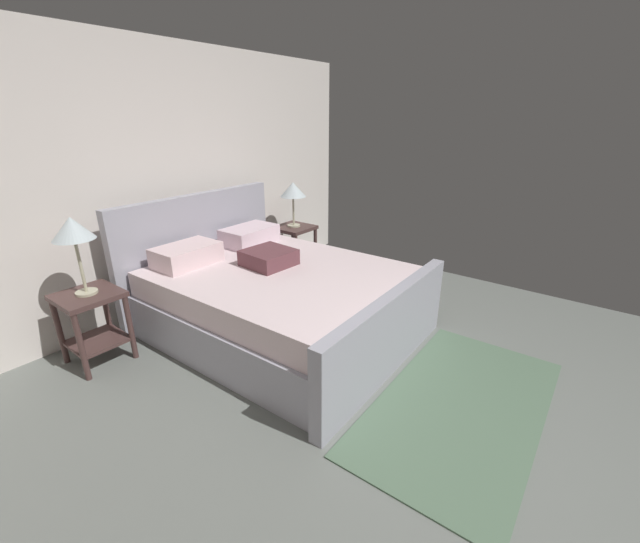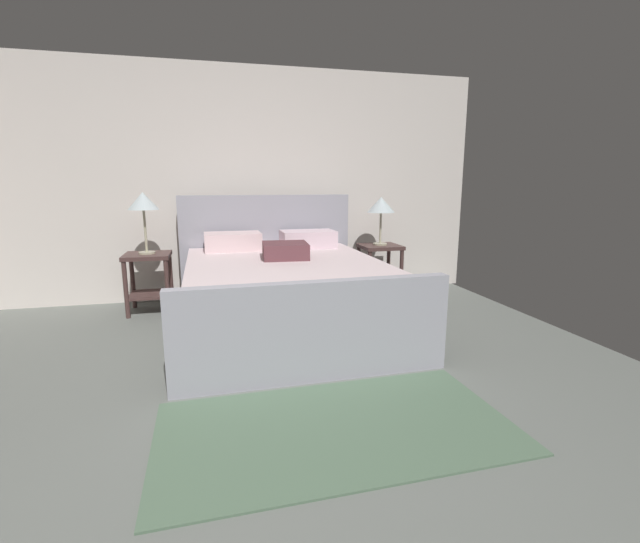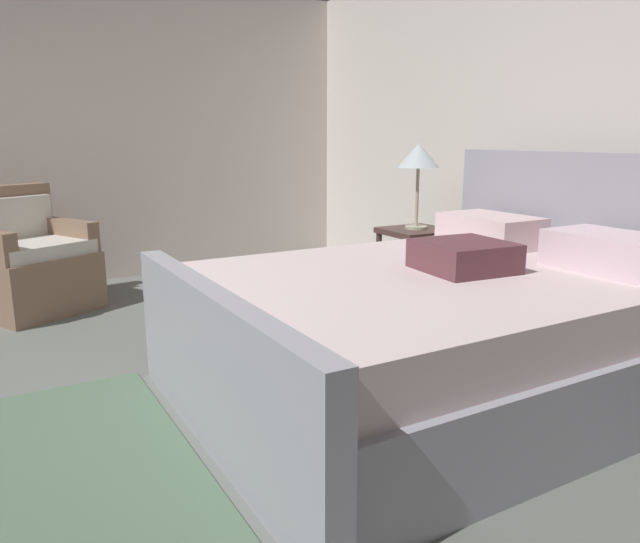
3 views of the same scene
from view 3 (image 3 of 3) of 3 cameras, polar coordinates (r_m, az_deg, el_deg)
The scene contains 6 objects.
wall_back at distance 4.10m, azimuth 22.05°, elevation 12.12°, with size 5.86×0.12×2.54m, color silver.
bed at distance 3.00m, azimuth 11.37°, elevation -5.11°, with size 1.91×2.32×1.17m.
nightstand_left at distance 4.42m, azimuth 9.03°, elevation 1.51°, with size 0.44×0.44×0.60m.
table_lamp_left at distance 4.34m, azimuth 9.35°, elevation 10.57°, with size 0.29×0.29×0.61m.
armchair at distance 4.85m, azimuth -26.07°, elevation 0.69°, with size 0.98×0.98×0.90m.
area_rug at distance 2.50m, azimuth -23.52°, elevation -18.21°, with size 1.88×1.00×0.01m, color #546E56.
Camera 3 is at (2.62, 0.30, 1.25)m, focal length 33.65 mm.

